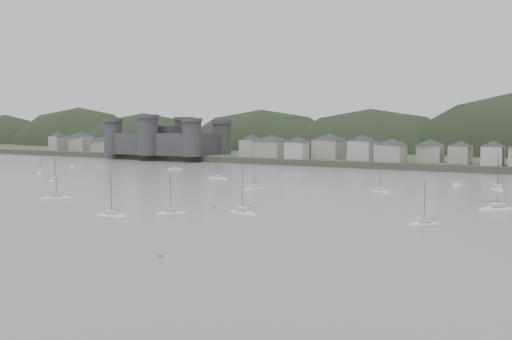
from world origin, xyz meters
The scene contains 7 objects.
ground centered at (0.00, 0.00, 0.00)m, with size 900.00×900.00×0.00m, color slate.
far_shore_land centered at (0.00, 295.00, 1.50)m, with size 900.00×250.00×3.00m, color #383D2D.
forested_ridge centered at (4.83, 269.40, -11.28)m, with size 851.55×103.94×102.57m.
castle centered at (-120.00, 179.80, 10.96)m, with size 66.00×43.00×20.00m.
waterfront_town centered at (50.59, 183.34, 8.66)m, with size 451.48×28.46×12.92m.
moored_fleet centered at (-6.16, 60.73, 0.18)m, with size 262.35×171.46×13.37m.
mooring_buoys centered at (-4.07, 63.73, 0.15)m, with size 164.03×124.71×0.70m.
Camera 1 is at (85.47, -70.97, 19.62)m, focal length 39.64 mm.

